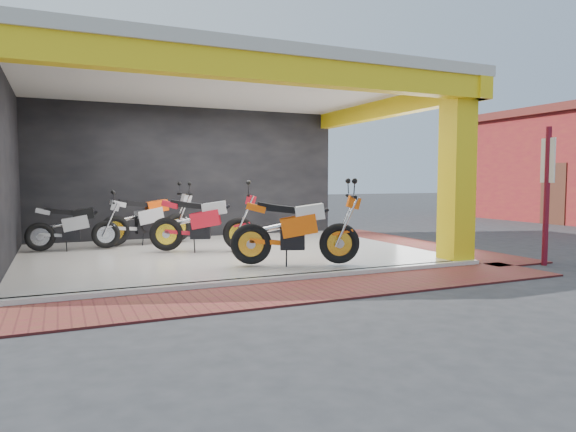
% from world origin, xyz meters
% --- Properties ---
extents(ground, '(80.00, 80.00, 0.00)m').
position_xyz_m(ground, '(0.00, 0.00, 0.00)').
color(ground, '#2D2D30').
rests_on(ground, ground).
extents(showroom_floor, '(8.00, 6.00, 0.10)m').
position_xyz_m(showroom_floor, '(0.00, 2.00, 0.05)').
color(showroom_floor, white).
rests_on(showroom_floor, ground).
extents(showroom_ceiling, '(8.40, 6.40, 0.20)m').
position_xyz_m(showroom_ceiling, '(0.00, 2.00, 3.60)').
color(showroom_ceiling, beige).
rests_on(showroom_ceiling, corner_column).
extents(back_wall, '(8.20, 0.20, 3.50)m').
position_xyz_m(back_wall, '(0.00, 5.10, 1.75)').
color(back_wall, black).
rests_on(back_wall, ground).
extents(left_wall, '(0.20, 6.20, 3.50)m').
position_xyz_m(left_wall, '(-4.10, 2.00, 1.75)').
color(left_wall, black).
rests_on(left_wall, ground).
extents(corner_column, '(0.50, 0.50, 3.50)m').
position_xyz_m(corner_column, '(3.75, -0.75, 1.75)').
color(corner_column, yellow).
rests_on(corner_column, ground).
extents(header_beam_front, '(8.40, 0.30, 0.40)m').
position_xyz_m(header_beam_front, '(0.00, -1.00, 3.30)').
color(header_beam_front, yellow).
rests_on(header_beam_front, corner_column).
extents(header_beam_right, '(0.30, 6.40, 0.40)m').
position_xyz_m(header_beam_right, '(4.00, 2.00, 3.30)').
color(header_beam_right, yellow).
rests_on(header_beam_right, corner_column).
extents(floor_kerb, '(8.00, 0.20, 0.10)m').
position_xyz_m(floor_kerb, '(0.00, -1.02, 0.05)').
color(floor_kerb, white).
rests_on(floor_kerb, ground).
extents(paver_front, '(9.00, 1.40, 0.03)m').
position_xyz_m(paver_front, '(0.00, -1.80, 0.01)').
color(paver_front, maroon).
rests_on(paver_front, ground).
extents(paver_right, '(1.40, 7.00, 0.03)m').
position_xyz_m(paver_right, '(4.80, 2.00, 0.01)').
color(paver_right, maroon).
rests_on(paver_right, ground).
extents(signpost, '(0.10, 0.36, 2.60)m').
position_xyz_m(signpost, '(5.16, -1.59, 1.42)').
color(signpost, maroon).
rests_on(signpost, ground).
extents(moto_hero, '(2.57, 1.71, 1.47)m').
position_xyz_m(moto_hero, '(1.34, -0.50, 0.84)').
color(moto_hero, '#FF600A').
rests_on(moto_hero, showroom_floor).
extents(moto_row_a, '(2.51, 1.63, 1.44)m').
position_xyz_m(moto_row_a, '(0.28, 1.86, 0.82)').
color(moto_row_a, red).
rests_on(moto_row_a, showroom_floor).
extents(moto_row_b, '(2.04, 0.86, 1.22)m').
position_xyz_m(moto_row_b, '(-2.27, 3.39, 0.71)').
color(moto_row_b, '#9B9DA2').
rests_on(moto_row_b, showroom_floor).
extents(moto_row_c, '(2.40, 1.23, 1.40)m').
position_xyz_m(moto_row_c, '(-0.59, 3.95, 0.80)').
color(moto_row_c, '#ACAEB4').
rests_on(moto_row_c, showroom_floor).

